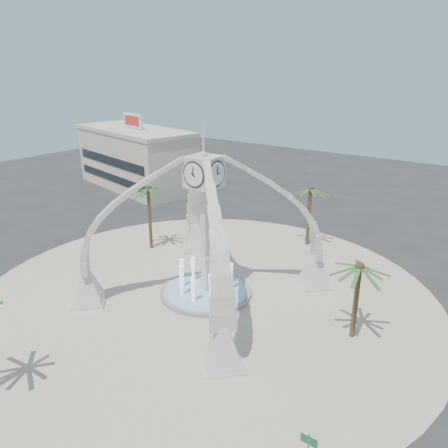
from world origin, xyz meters
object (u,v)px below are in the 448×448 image
Objects in this scene: palm_west at (148,189)px; palm_east at (360,267)px; palm_north at (311,190)px; street_sign at (309,445)px; clock_tower at (205,225)px; fountain at (206,291)px.

palm_east is at bearing -7.61° from palm_west.
palm_north is at bearing 39.28° from palm_west.
palm_west reaches higher than street_sign.
clock_tower is 2.45× the size of palm_north.
street_sign is (15.21, -11.22, -4.68)m from clock_tower.
clock_tower reaches higher than palm_west.
fountain is 13.82m from palm_west.
palm_north is (13.46, 11.01, -0.34)m from palm_west.
palm_north is at bearing 126.70° from palm_east.
palm_east is at bearing -53.30° from palm_north.
fountain is 1.09× the size of palm_north.
street_sign is at bearing -36.42° from fountain.
street_sign is (13.05, -26.81, -4.63)m from palm_north.
palm_west is (-24.07, 3.21, 1.08)m from palm_east.
palm_east reaches higher than street_sign.
palm_north is (2.17, 15.59, 6.16)m from fountain.
palm_west reaches higher than palm_north.
palm_north is (-10.61, 14.23, 0.74)m from palm_east.
palm_east is (12.77, 1.37, 5.42)m from fountain.
palm_north reaches higher than palm_east.
palm_west is at bearing 172.39° from palm_east.
palm_west is at bearing -140.72° from palm_north.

